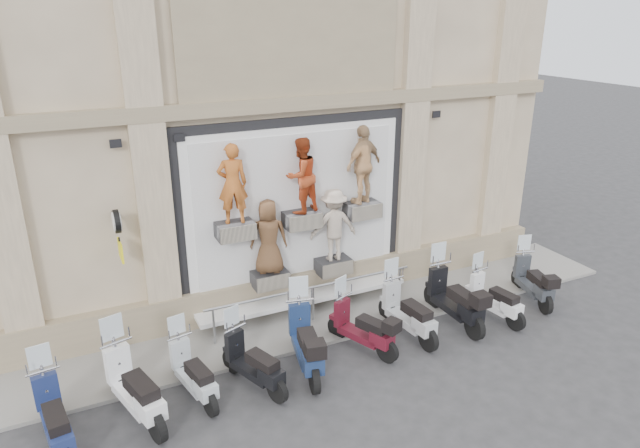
# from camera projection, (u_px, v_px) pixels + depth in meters

# --- Properties ---
(ground) EXTENTS (90.00, 90.00, 0.00)m
(ground) POSITION_uv_depth(u_px,v_px,m) (356.00, 369.00, 11.37)
(ground) COLOR #2F2F31
(ground) RESTS_ON ground
(sidewalk) EXTENTS (16.00, 2.20, 0.08)m
(sidewalk) POSITION_uv_depth(u_px,v_px,m) (311.00, 319.00, 13.12)
(sidewalk) COLOR gray
(sidewalk) RESTS_ON ground
(building) EXTENTS (14.00, 8.60, 12.00)m
(building) POSITION_uv_depth(u_px,v_px,m) (233.00, 38.00, 15.15)
(building) COLOR #CBB594
(building) RESTS_ON ground
(shop_vitrine) EXTENTS (5.60, 0.87, 4.30)m
(shop_vitrine) POSITION_uv_depth(u_px,v_px,m) (303.00, 212.00, 12.87)
(shop_vitrine) COLOR black
(shop_vitrine) RESTS_ON ground
(guard_rail) EXTENTS (5.06, 0.10, 0.93)m
(guard_rail) POSITION_uv_depth(u_px,v_px,m) (313.00, 304.00, 12.89)
(guard_rail) COLOR #9EA0A5
(guard_rail) RESTS_ON ground
(clock_sign_bracket) EXTENTS (0.10, 0.80, 1.02)m
(clock_sign_bracket) POSITION_uv_depth(u_px,v_px,m) (118.00, 228.00, 10.88)
(clock_sign_bracket) COLOR black
(clock_sign_bracket) RESTS_ON ground
(scooter_a) EXTENTS (0.82, 1.99, 1.57)m
(scooter_a) POSITION_uv_depth(u_px,v_px,m) (52.00, 406.00, 9.10)
(scooter_a) COLOR navy
(scooter_a) RESTS_ON ground
(scooter_b) EXTENTS (1.16, 2.21, 1.72)m
(scooter_b) POSITION_uv_depth(u_px,v_px,m) (133.00, 376.00, 9.73)
(scooter_b) COLOR white
(scooter_b) RESTS_ON ground
(scooter_c) EXTENTS (0.85, 1.84, 1.44)m
(scooter_c) POSITION_uv_depth(u_px,v_px,m) (192.00, 363.00, 10.31)
(scooter_c) COLOR #A9B1B7
(scooter_c) RESTS_ON ground
(scooter_d) EXTENTS (1.13, 1.88, 1.47)m
(scooter_d) POSITION_uv_depth(u_px,v_px,m) (253.00, 353.00, 10.59)
(scooter_d) COLOR black
(scooter_d) RESTS_ON ground
(scooter_e) EXTENTS (1.05, 2.18, 1.70)m
(scooter_e) POSITION_uv_depth(u_px,v_px,m) (306.00, 331.00, 11.09)
(scooter_e) COLOR #16284F
(scooter_e) RESTS_ON ground
(scooter_f) EXTENTS (1.17, 1.90, 1.49)m
(scooter_f) POSITION_uv_depth(u_px,v_px,m) (362.00, 318.00, 11.77)
(scooter_f) COLOR #4C0D19
(scooter_f) RESTS_ON ground
(scooter_g) EXTENTS (0.73, 2.00, 1.59)m
(scooter_g) POSITION_uv_depth(u_px,v_px,m) (408.00, 303.00, 12.28)
(scooter_g) COLOR #A0A3A7
(scooter_g) RESTS_ON ground
(scooter_h) EXTENTS (0.64, 2.12, 1.71)m
(scooter_h) POSITION_uv_depth(u_px,v_px,m) (455.00, 289.00, 12.76)
(scooter_h) COLOR black
(scooter_h) RESTS_ON ground
(scooter_i) EXTENTS (0.75, 1.82, 1.44)m
(scooter_i) POSITION_uv_depth(u_px,v_px,m) (495.00, 290.00, 13.01)
(scooter_i) COLOR white
(scooter_i) RESTS_ON ground
(scooter_j) EXTENTS (1.02, 1.91, 1.49)m
(scooter_j) POSITION_uv_depth(u_px,v_px,m) (534.00, 273.00, 13.81)
(scooter_j) COLOR #292D33
(scooter_j) RESTS_ON ground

